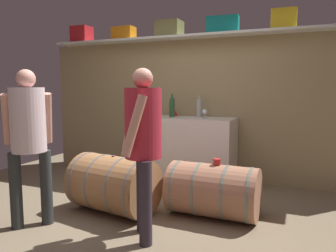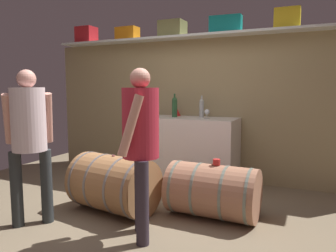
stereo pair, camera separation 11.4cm
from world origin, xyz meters
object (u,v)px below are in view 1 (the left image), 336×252
at_px(toolcase_red, 82,35).
at_px(visitor_tasting, 28,132).
at_px(red_funnel, 174,112).
at_px(wine_barrel_far, 114,184).
at_px(tasting_cup, 217,162).
at_px(winemaker_pouring, 143,136).
at_px(wine_bottle_green, 172,107).
at_px(wine_barrel_near, 213,190).
at_px(wine_glass, 205,112).
at_px(toolcase_olive, 169,29).
at_px(work_cabinet, 183,150).
at_px(wine_bottle_clear, 199,107).
at_px(toolcase_teal, 223,25).
at_px(toolcase_yellow, 284,20).
at_px(toolcase_orange, 124,34).

relative_size(toolcase_red, visitor_tasting, 0.19).
relative_size(red_funnel, wine_barrel_far, 0.11).
bearing_deg(tasting_cup, toolcase_red, 153.85).
relative_size(tasting_cup, winemaker_pouring, 0.05).
bearing_deg(wine_bottle_green, wine_barrel_near, -50.13).
xyz_separation_m(toolcase_red, red_funnel, (1.65, -0.00, -1.24)).
bearing_deg(wine_glass, red_funnel, 154.76).
bearing_deg(toolcase_olive, wine_glass, -22.77).
relative_size(work_cabinet, wine_bottle_clear, 4.70).
bearing_deg(toolcase_teal, tasting_cup, -81.49).
relative_size(wine_bottle_green, wine_glass, 2.59).
distance_m(toolcase_yellow, wine_barrel_near, 2.40).
height_order(toolcase_teal, work_cabinet, toolcase_teal).
bearing_deg(toolcase_red, toolcase_olive, -0.23).
height_order(toolcase_yellow, wine_barrel_near, toolcase_yellow).
bearing_deg(work_cabinet, toolcase_olive, 144.51).
bearing_deg(tasting_cup, visitor_tasting, -150.75).
distance_m(toolcase_orange, wine_barrel_near, 2.94).
bearing_deg(red_funnel, winemaker_pouring, -76.14).
distance_m(wine_bottle_green, red_funnel, 0.23).
distance_m(toolcase_orange, wine_bottle_clear, 1.69).
distance_m(wine_barrel_near, winemaker_pouring, 1.08).
bearing_deg(toolcase_orange, toolcase_red, -178.36).
distance_m(toolcase_teal, wine_glass, 1.23).
relative_size(toolcase_teal, tasting_cup, 5.72).
relative_size(work_cabinet, wine_barrel_near, 1.54).
xyz_separation_m(wine_bottle_green, red_funnel, (-0.05, 0.21, -0.09)).
distance_m(toolcase_olive, tasting_cup, 2.33).
xyz_separation_m(toolcase_yellow, winemaker_pouring, (-1.01, -2.02, -1.29)).
relative_size(wine_bottle_green, visitor_tasting, 0.22).
distance_m(wine_glass, wine_barrel_near, 1.33).
bearing_deg(wine_barrel_near, toolcase_yellow, 68.00).
bearing_deg(toolcase_olive, work_cabinet, -35.57).
bearing_deg(work_cabinet, toolcase_red, 173.44).
bearing_deg(wine_glass, toolcase_teal, 57.87).
relative_size(toolcase_yellow, wine_barrel_near, 0.33).
xyz_separation_m(work_cabinet, winemaker_pouring, (0.27, -1.81, 0.47)).
bearing_deg(wine_bottle_clear, toolcase_teal, 14.18).
relative_size(wine_bottle_green, tasting_cup, 4.43).
bearing_deg(toolcase_yellow, red_funnel, 179.49).
distance_m(toolcase_red, tasting_cup, 3.36).
bearing_deg(toolcase_orange, wine_bottle_green, -11.59).
height_order(red_funnel, wine_barrel_near, red_funnel).
relative_size(wine_barrel_near, winemaker_pouring, 0.62).
relative_size(toolcase_teal, wine_bottle_clear, 1.40).
height_order(red_funnel, winemaker_pouring, winemaker_pouring).
bearing_deg(wine_bottle_green, wine_glass, -5.83).
height_order(toolcase_red, tasting_cup, toolcase_red).
distance_m(red_funnel, visitor_tasting, 2.29).
height_order(wine_bottle_green, red_funnel, wine_bottle_green).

